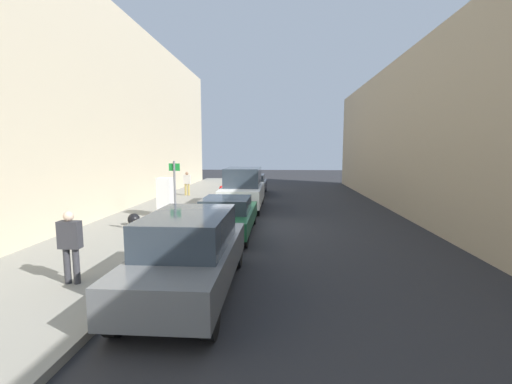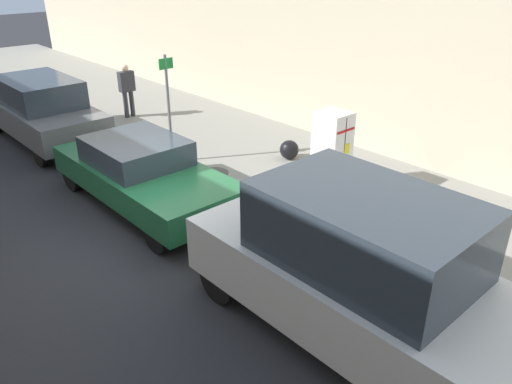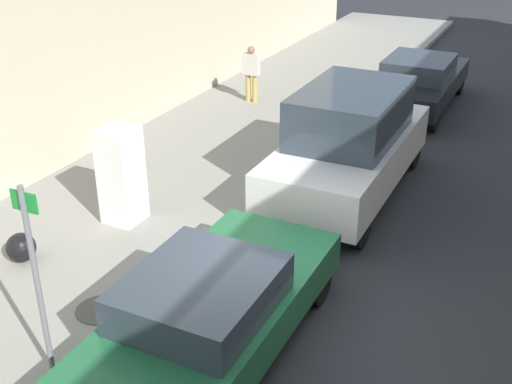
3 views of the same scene
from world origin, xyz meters
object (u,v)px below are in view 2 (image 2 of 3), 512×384
Objects in this scene: discarded_refrigerator at (332,152)px; parked_van_white at (361,271)px; street_sign_post at (169,104)px; parked_suv_gray at (42,109)px; pedestrian_standing_near at (127,87)px; parked_sedan_green at (143,172)px; trash_bag at (289,150)px.

discarded_refrigerator is 4.37m from parked_van_white.
parked_suv_gray is at bearing -68.94° from street_sign_post.
parked_van_white is (1.53, 6.71, -0.52)m from street_sign_post.
street_sign_post is 1.59× the size of pedestrian_standing_near.
street_sign_post is 0.52× the size of parked_van_white.
parked_suv_gray is 1.01× the size of parked_sedan_green.
parked_sedan_green is at bearing -90.00° from parked_van_white.
parked_sedan_green is at bearing -8.21° from trash_bag.
pedestrian_standing_near is 0.35× the size of parked_sedan_green.
parked_suv_gray is 10.69m from parked_van_white.
parked_suv_gray is at bearing 133.74° from pedestrian_standing_near.
trash_bag is 5.94m from pedestrian_standing_near.
parked_van_white reaches higher than pedestrian_standing_near.
street_sign_post is 0.56× the size of parked_sedan_green.
parked_suv_gray is at bearing -90.00° from parked_van_white.
street_sign_post is 4.32m from parked_suv_gray.
parked_suv_gray is (3.10, -7.61, -0.11)m from discarded_refrigerator.
parked_sedan_green is at bearing 90.00° from parked_suv_gray.
parked_suv_gray reaches higher than trash_bag.
pedestrian_standing_near is (-1.09, -4.00, -0.51)m from street_sign_post.
trash_bag is at bearing 171.79° from parked_sedan_green.
discarded_refrigerator is 4.00m from street_sign_post.
trash_bag is at bearing 123.09° from parked_suv_gray.
pedestrian_standing_near is at bearing -103.78° from parked_van_white.
pedestrian_standing_near reaches higher than trash_bag.
street_sign_post is 2.16m from parked_sedan_green.
pedestrian_standing_near is 5.88m from parked_sedan_green.
discarded_refrigerator is 0.37× the size of parked_sedan_green.
street_sign_post is 0.55× the size of parked_suv_gray.
trash_bag is (-2.23, 1.79, -1.20)m from street_sign_post.
parked_suv_gray is 0.95× the size of parked_van_white.
trash_bag is 6.91m from parked_suv_gray.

